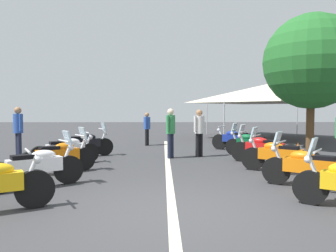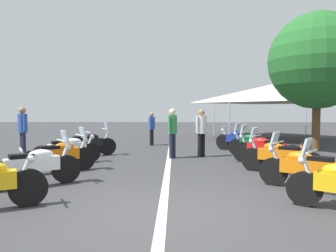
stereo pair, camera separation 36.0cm
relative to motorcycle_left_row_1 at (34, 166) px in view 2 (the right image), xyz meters
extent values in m
plane|color=#38383A|center=(-1.72, -2.86, -0.47)|extent=(80.00, 80.00, 0.00)
cube|color=beige|center=(2.30, -2.86, -0.47)|extent=(16.23, 0.16, 0.01)
cylinder|color=black|center=(-1.40, -0.52, -0.14)|extent=(0.44, 0.64, 0.65)
cylinder|color=silver|center=(-1.43, -0.46, 0.16)|extent=(0.20, 0.29, 0.58)
cylinder|color=silver|center=(-1.44, -0.43, 0.52)|extent=(0.56, 0.33, 0.04)
sphere|color=silver|center=(-1.37, -0.56, 0.36)|extent=(0.14, 0.14, 0.14)
cylinder|color=black|center=(0.42, -0.57, -0.15)|extent=(0.50, 0.60, 0.64)
cube|color=white|center=(-0.02, 0.02, 0.03)|extent=(0.89, 1.06, 0.30)
ellipsoid|color=white|center=(0.09, -0.12, 0.23)|extent=(0.52, 0.57, 0.22)
cube|color=black|center=(-0.15, 0.20, 0.21)|extent=(0.49, 0.54, 0.12)
cylinder|color=silver|center=(0.38, -0.52, 0.15)|extent=(0.23, 0.27, 0.58)
cylinder|color=silver|center=(0.36, -0.49, 0.51)|extent=(0.52, 0.40, 0.04)
sphere|color=silver|center=(0.45, -0.61, 0.35)|extent=(0.14, 0.14, 0.14)
cylinder|color=silver|center=(-0.14, 0.49, -0.24)|extent=(0.39, 0.49, 0.08)
cube|color=silver|center=(0.40, -0.55, 0.58)|extent=(0.36, 0.31, 0.32)
cylinder|color=black|center=(2.04, -0.51, -0.15)|extent=(0.50, 0.59, 0.64)
cylinder|color=black|center=(1.17, 0.63, -0.15)|extent=(0.50, 0.59, 0.64)
cube|color=orange|center=(1.61, 0.06, 0.03)|extent=(0.88, 1.04, 0.30)
ellipsoid|color=orange|center=(1.72, -0.09, 0.23)|extent=(0.52, 0.57, 0.22)
cube|color=black|center=(1.47, 0.23, 0.21)|extent=(0.50, 0.54, 0.12)
cylinder|color=silver|center=(2.00, -0.47, 0.15)|extent=(0.23, 0.27, 0.58)
cylinder|color=silver|center=(1.98, -0.43, 0.51)|extent=(0.52, 0.41, 0.04)
sphere|color=silver|center=(2.07, -0.55, 0.35)|extent=(0.14, 0.14, 0.14)
cylinder|color=silver|center=(1.49, 0.51, -0.25)|extent=(0.40, 0.49, 0.08)
cube|color=silver|center=(2.03, -0.50, 0.58)|extent=(0.36, 0.31, 0.32)
cylinder|color=black|center=(3.40, -0.35, -0.16)|extent=(0.45, 0.60, 0.62)
cylinder|color=black|center=(2.61, 0.91, -0.16)|extent=(0.45, 0.60, 0.62)
cube|color=white|center=(3.01, 0.28, 0.02)|extent=(0.84, 1.11, 0.30)
ellipsoid|color=white|center=(3.10, 0.13, 0.22)|extent=(0.50, 0.58, 0.22)
cube|color=black|center=(2.89, 0.47, 0.20)|extent=(0.47, 0.54, 0.12)
cylinder|color=silver|center=(3.37, -0.30, 0.14)|extent=(0.21, 0.28, 0.58)
cylinder|color=silver|center=(3.35, -0.27, 0.50)|extent=(0.55, 0.36, 0.04)
sphere|color=silver|center=(3.43, -0.40, 0.34)|extent=(0.14, 0.14, 0.14)
cylinder|color=silver|center=(2.92, 0.75, -0.25)|extent=(0.36, 0.51, 0.08)
cylinder|color=black|center=(5.01, -0.55, -0.15)|extent=(0.43, 0.63, 0.64)
cylinder|color=black|center=(4.29, 0.80, -0.15)|extent=(0.43, 0.63, 0.64)
cube|color=black|center=(4.65, 0.13, 0.03)|extent=(0.79, 1.16, 0.30)
ellipsoid|color=black|center=(4.74, -0.03, 0.23)|extent=(0.47, 0.58, 0.22)
cube|color=black|center=(4.55, 0.32, 0.21)|extent=(0.46, 0.55, 0.12)
cylinder|color=silver|center=(4.98, -0.49, 0.15)|extent=(0.20, 0.29, 0.58)
cylinder|color=silver|center=(4.97, -0.46, 0.51)|extent=(0.57, 0.33, 0.04)
sphere|color=silver|center=(5.04, -0.59, 0.35)|extent=(0.14, 0.14, 0.14)
cylinder|color=silver|center=(4.60, 0.61, -0.24)|extent=(0.33, 0.52, 0.08)
cube|color=silver|center=(5.00, -0.53, 0.58)|extent=(0.37, 0.28, 0.32)
cylinder|color=black|center=(-1.27, -5.33, -0.17)|extent=(0.47, 0.57, 0.60)
cylinder|color=silver|center=(-1.30, -5.38, 0.13)|extent=(0.23, 0.28, 0.58)
cylinder|color=silver|center=(-1.33, -5.42, 0.49)|extent=(0.52, 0.40, 0.04)
sphere|color=silver|center=(-1.24, -5.29, 0.33)|extent=(0.14, 0.14, 0.14)
cube|color=silver|center=(-1.28, -5.35, 0.56)|extent=(0.36, 0.31, 0.32)
cylinder|color=black|center=(0.29, -5.27, -0.16)|extent=(0.48, 0.58, 0.62)
cube|color=orange|center=(-0.15, -5.87, 0.02)|extent=(0.90, 1.08, 0.30)
ellipsoid|color=orange|center=(-0.05, -5.72, 0.22)|extent=(0.52, 0.57, 0.22)
cube|color=black|center=(-0.28, -6.04, 0.20)|extent=(0.49, 0.54, 0.12)
cylinder|color=silver|center=(0.25, -5.32, 0.14)|extent=(0.23, 0.27, 0.58)
cylinder|color=silver|center=(0.23, -5.35, 0.50)|extent=(0.52, 0.40, 0.04)
sphere|color=silver|center=(0.32, -5.23, 0.34)|extent=(0.14, 0.14, 0.14)
cylinder|color=silver|center=(-0.56, -6.12, -0.25)|extent=(0.39, 0.49, 0.08)
cube|color=silver|center=(0.28, -5.28, 0.57)|extent=(0.36, 0.31, 0.32)
cylinder|color=black|center=(2.03, -5.23, -0.15)|extent=(0.47, 0.61, 0.64)
cylinder|color=black|center=(1.19, -6.47, -0.15)|extent=(0.47, 0.61, 0.64)
cube|color=orange|center=(1.61, -5.85, 0.03)|extent=(0.87, 1.10, 0.30)
ellipsoid|color=orange|center=(1.71, -5.70, 0.23)|extent=(0.51, 0.58, 0.22)
cube|color=black|center=(1.49, -6.03, 0.21)|extent=(0.48, 0.54, 0.12)
cylinder|color=silver|center=(1.99, -5.28, 0.15)|extent=(0.22, 0.28, 0.58)
cylinder|color=silver|center=(1.97, -5.31, 0.51)|extent=(0.54, 0.38, 0.04)
sphere|color=silver|center=(2.05, -5.19, 0.35)|extent=(0.14, 0.14, 0.14)
cylinder|color=silver|center=(1.21, -6.12, -0.25)|extent=(0.37, 0.50, 0.08)
cube|color=silver|center=(2.02, -5.25, 0.58)|extent=(0.37, 0.30, 0.32)
cylinder|color=black|center=(3.55, -5.27, -0.14)|extent=(0.48, 0.62, 0.65)
cylinder|color=black|center=(2.68, -6.55, -0.14)|extent=(0.48, 0.62, 0.65)
cube|color=red|center=(3.11, -5.91, 0.04)|extent=(0.89, 1.13, 0.30)
ellipsoid|color=red|center=(3.22, -5.76, 0.24)|extent=(0.51, 0.58, 0.22)
cube|color=black|center=(2.99, -6.09, 0.22)|extent=(0.48, 0.54, 0.12)
cylinder|color=silver|center=(3.51, -5.32, 0.16)|extent=(0.22, 0.28, 0.58)
cylinder|color=silver|center=(3.49, -5.35, 0.52)|extent=(0.54, 0.38, 0.04)
sphere|color=silver|center=(3.57, -5.23, 0.36)|extent=(0.14, 0.14, 0.14)
cylinder|color=silver|center=(2.71, -6.19, -0.24)|extent=(0.37, 0.50, 0.08)
cube|color=silver|center=(3.54, -5.28, 0.59)|extent=(0.37, 0.30, 0.32)
cylinder|color=black|center=(5.11, -5.37, -0.16)|extent=(0.46, 0.58, 0.61)
cylinder|color=black|center=(4.34, -6.49, -0.16)|extent=(0.46, 0.58, 0.61)
cube|color=#0C592D|center=(4.72, -5.93, 0.02)|extent=(0.81, 1.01, 0.30)
ellipsoid|color=#0C592D|center=(4.82, -5.78, 0.22)|extent=(0.51, 0.58, 0.22)
cube|color=black|center=(4.60, -6.11, 0.20)|extent=(0.49, 0.54, 0.12)
cylinder|color=silver|center=(5.07, -5.42, 0.14)|extent=(0.22, 0.28, 0.58)
cylinder|color=silver|center=(5.05, -5.45, 0.50)|extent=(0.53, 0.38, 0.04)
sphere|color=silver|center=(5.13, -5.33, 0.34)|extent=(0.14, 0.14, 0.14)
cylinder|color=silver|center=(4.35, -6.16, -0.26)|extent=(0.38, 0.50, 0.08)
cube|color=silver|center=(5.09, -5.38, 0.57)|extent=(0.37, 0.30, 0.32)
cylinder|color=black|center=(6.79, -5.14, -0.14)|extent=(0.49, 0.61, 0.65)
cylinder|color=black|center=(5.91, -6.36, -0.14)|extent=(0.49, 0.61, 0.65)
cube|color=navy|center=(6.35, -5.75, 0.04)|extent=(0.89, 1.09, 0.30)
ellipsoid|color=navy|center=(6.45, -5.60, 0.24)|extent=(0.51, 0.57, 0.22)
cube|color=black|center=(6.22, -5.93, 0.22)|extent=(0.49, 0.54, 0.12)
cylinder|color=silver|center=(6.75, -5.19, 0.16)|extent=(0.23, 0.28, 0.58)
cylinder|color=silver|center=(6.73, -5.22, 0.52)|extent=(0.53, 0.39, 0.04)
sphere|color=silver|center=(6.81, -5.10, 0.36)|extent=(0.14, 0.14, 0.14)
cylinder|color=silver|center=(5.94, -6.01, -0.24)|extent=(0.38, 0.49, 0.08)
cube|color=orange|center=(3.66, -7.19, -0.45)|extent=(0.36, 0.36, 0.03)
cone|color=orange|center=(3.66, -7.19, -0.15)|extent=(0.26, 0.26, 0.60)
cylinder|color=white|center=(3.66, -7.19, -0.13)|extent=(0.19, 0.19, 0.07)
cylinder|color=black|center=(4.67, -4.08, -0.05)|extent=(0.14, 0.14, 0.84)
cylinder|color=black|center=(4.54, -3.95, -0.05)|extent=(0.14, 0.14, 0.84)
cylinder|color=silver|center=(4.61, -4.01, 0.69)|extent=(0.32, 0.32, 0.63)
cylinder|color=silver|center=(4.75, -4.18, 0.72)|extent=(0.09, 0.09, 0.57)
cylinder|color=silver|center=(4.46, -3.85, 0.72)|extent=(0.09, 0.09, 0.57)
sphere|color=#9E704C|center=(4.61, -4.01, 1.12)|extent=(0.23, 0.23, 0.23)
cylinder|color=black|center=(8.48, -1.98, -0.08)|extent=(0.14, 0.14, 0.77)
cylinder|color=black|center=(8.31, -1.94, -0.08)|extent=(0.14, 0.14, 0.77)
cylinder|color=#2D51A5|center=(8.39, -1.96, 0.60)|extent=(0.32, 0.32, 0.58)
cylinder|color=#2D51A5|center=(8.61, -2.00, 0.62)|extent=(0.09, 0.09, 0.52)
cylinder|color=#2D51A5|center=(8.18, -1.92, 0.62)|extent=(0.09, 0.09, 0.52)
sphere|color=#9E704C|center=(8.39, -1.96, 0.99)|extent=(0.21, 0.21, 0.21)
cylinder|color=#1E2338|center=(4.38, 2.35, -0.03)|extent=(0.14, 0.14, 0.88)
cylinder|color=#1E2338|center=(4.25, 2.23, -0.03)|extent=(0.14, 0.14, 0.88)
cylinder|color=#2D51A5|center=(4.32, 2.29, 0.75)|extent=(0.32, 0.32, 0.66)
cylinder|color=#2D51A5|center=(4.48, 2.44, 0.78)|extent=(0.09, 0.09, 0.60)
cylinder|color=#2D51A5|center=(4.16, 2.14, 0.78)|extent=(0.09, 0.09, 0.60)
sphere|color=#9E704C|center=(4.32, 2.29, 1.20)|extent=(0.24, 0.24, 0.24)
cylinder|color=#1E2338|center=(4.39, -3.02, -0.04)|extent=(0.14, 0.14, 0.86)
cylinder|color=#1E2338|center=(4.23, -2.94, -0.04)|extent=(0.14, 0.14, 0.86)
cylinder|color=#338C4C|center=(4.31, -2.98, 0.71)|extent=(0.32, 0.32, 0.64)
cylinder|color=#338C4C|center=(4.51, -3.08, 0.74)|extent=(0.09, 0.09, 0.58)
cylinder|color=#338C4C|center=(4.12, -2.88, 0.74)|extent=(0.09, 0.09, 0.58)
sphere|color=beige|center=(4.31, -2.98, 1.14)|extent=(0.23, 0.23, 0.23)
cylinder|color=brown|center=(6.37, -8.82, 0.68)|extent=(0.32, 0.32, 2.31)
sphere|color=#236628|center=(6.37, -8.82, 3.20)|extent=(3.89, 3.89, 3.89)
pyramid|color=beige|center=(12.05, -8.86, 2.18)|extent=(6.95, 6.95, 1.10)
cylinder|color=#B2B2B7|center=(15.17, -5.73, 0.58)|extent=(0.06, 0.06, 2.10)
cylinder|color=#B2B2B7|center=(15.17, -11.98, 0.58)|extent=(0.06, 0.06, 2.10)
cylinder|color=#B2B2B7|center=(8.92, -5.73, 0.58)|extent=(0.06, 0.06, 2.10)
camera|label=1|loc=(-6.90, -2.71, 1.21)|focal=34.53mm
camera|label=2|loc=(-6.90, -3.07, 1.21)|focal=34.53mm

